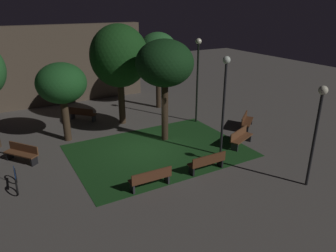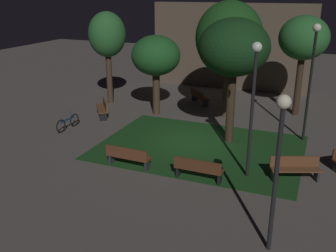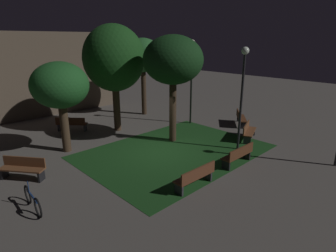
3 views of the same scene
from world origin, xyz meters
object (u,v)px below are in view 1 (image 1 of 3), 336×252
(lamp_post_near_wall, at_px, (318,120))
(tree_right_canopy, at_px, (158,50))
(bench_back_row, at_px, (82,113))
(tree_tall_center, at_px, (61,84))
(tree_near_wall, at_px, (165,64))
(bench_near_trees, at_px, (207,162))
(lamp_post_plaza_west, at_px, (198,68))
(bicycle, at_px, (16,181))
(lamp_post_path_center, at_px, (225,91))
(bench_lawn_edge, at_px, (241,137))
(bench_by_lamp, at_px, (151,178))
(bench_path_side, at_px, (246,121))
(tree_left_canopy, at_px, (119,57))
(bench_front_left, at_px, (22,152))

(lamp_post_near_wall, bearing_deg, tree_right_canopy, 91.80)
(bench_back_row, xyz_separation_m, lamp_post_near_wall, (6.10, -12.65, 2.49))
(tree_tall_center, relative_size, tree_near_wall, 0.79)
(tree_tall_center, bearing_deg, bench_near_trees, -55.42)
(tree_right_canopy, bearing_deg, lamp_post_plaza_west, -80.07)
(bicycle, bearing_deg, lamp_post_near_wall, -28.37)
(lamp_post_path_center, bearing_deg, tree_tall_center, 137.44)
(bench_lawn_edge, xyz_separation_m, lamp_post_plaza_west, (0.02, 4.28, 3.04))
(bench_back_row, bearing_deg, bicycle, -124.40)
(tree_right_canopy, xyz_separation_m, bicycle, (-10.37, -6.87, -3.83))
(bench_near_trees, bearing_deg, tree_near_wall, 88.35)
(bench_by_lamp, height_order, bicycle, bicycle)
(tree_near_wall, bearing_deg, lamp_post_near_wall, -68.34)
(bench_by_lamp, relative_size, lamp_post_plaza_west, 0.34)
(tree_near_wall, height_order, lamp_post_plaza_west, tree_near_wall)
(bench_path_side, xyz_separation_m, tree_left_canopy, (-6.28, 4.64, 3.77))
(bench_by_lamp, xyz_separation_m, tree_tall_center, (-1.81, 6.82, 2.76))
(tree_tall_center, xyz_separation_m, lamp_post_near_wall, (7.71, -9.87, -0.27))
(tree_tall_center, relative_size, lamp_post_plaza_west, 0.83)
(bench_near_trees, relative_size, tree_near_wall, 0.32)
(bench_lawn_edge, distance_m, tree_left_canopy, 8.57)
(bench_near_trees, xyz_separation_m, tree_tall_center, (-4.70, 6.82, 2.76))
(bench_by_lamp, height_order, tree_tall_center, tree_tall_center)
(lamp_post_plaza_west, bearing_deg, tree_tall_center, 172.08)
(bicycle, bearing_deg, tree_left_canopy, 36.77)
(bench_near_trees, bearing_deg, bench_front_left, 144.05)
(bench_back_row, xyz_separation_m, bench_lawn_edge, (6.36, -8.17, 0.00))
(tree_tall_center, bearing_deg, bicycle, -127.11)
(bench_path_side, relative_size, tree_left_canopy, 0.28)
(bench_front_left, relative_size, bench_back_row, 1.04)
(bench_lawn_edge, bearing_deg, bench_back_row, 127.89)
(bench_by_lamp, height_order, lamp_post_near_wall, lamp_post_near_wall)
(lamp_post_near_wall, bearing_deg, bench_path_side, 69.78)
(tree_left_canopy, bearing_deg, lamp_post_path_center, -69.25)
(tree_left_canopy, height_order, bicycle, tree_left_canopy)
(bench_near_trees, distance_m, bench_back_row, 10.08)
(bench_by_lamp, relative_size, tree_left_canopy, 0.29)
(bench_near_trees, relative_size, bench_lawn_edge, 0.98)
(bench_back_row, distance_m, tree_right_canopy, 6.79)
(bench_front_left, height_order, bench_lawn_edge, same)
(bench_back_row, distance_m, bench_lawn_edge, 10.35)
(bench_by_lamp, relative_size, bicycle, 1.06)
(lamp_post_plaza_west, relative_size, lamp_post_near_wall, 1.22)
(bench_by_lamp, bearing_deg, tree_near_wall, 54.38)
(lamp_post_near_wall, bearing_deg, bench_by_lamp, 152.64)
(bench_front_left, relative_size, tree_left_canopy, 0.28)
(bench_lawn_edge, distance_m, tree_near_wall, 5.66)
(lamp_post_plaza_west, bearing_deg, bench_near_trees, -119.95)
(tree_right_canopy, xyz_separation_m, tree_tall_center, (-7.31, -2.81, -0.94))
(tree_near_wall, distance_m, bicycle, 8.93)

